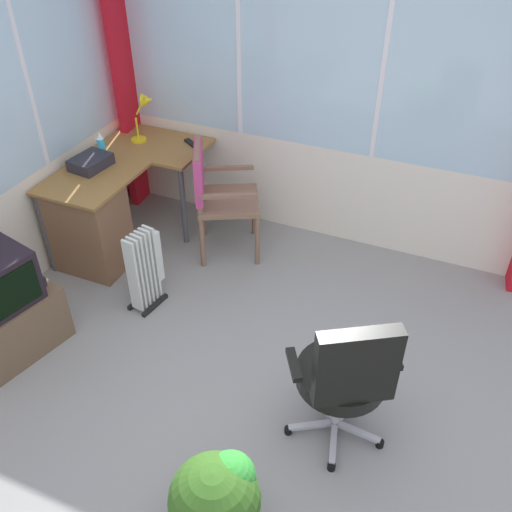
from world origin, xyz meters
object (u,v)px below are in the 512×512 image
paper_tray (91,162)px  office_chair (347,374)px  tv_on_stand (6,309)px  tv_remote (191,143)px  spray_bottle (101,145)px  desk (94,219)px  desk_lamp (145,109)px  wooden_armchair (212,187)px  potted_plant (217,499)px  space_heater (145,268)px

paper_tray → office_chair: bearing=-114.8°
tv_on_stand → tv_remote: bearing=-10.8°
spray_bottle → desk: bearing=-162.9°
paper_tray → office_chair: office_chair is taller
spray_bottle → paper_tray: bearing=-174.0°
spray_bottle → office_chair: bearing=-118.1°
desk_lamp → tv_on_stand: (-1.89, -0.02, -0.65)m
desk → wooden_armchair: 0.97m
potted_plant → desk: bearing=48.7°
office_chair → space_heater: office_chair is taller
desk_lamp → potted_plant: 3.19m
spray_bottle → wooden_armchair: size_ratio=0.23×
tv_remote → tv_on_stand: bearing=-157.7°
tv_remote → desk: bearing=-172.5°
spray_bottle → potted_plant: bearing=-135.6°
tv_on_stand → potted_plant: (-0.62, -1.84, -0.04)m
potted_plant → paper_tray: bearing=46.8°
tv_on_stand → space_heater: 0.96m
office_chair → tv_on_stand: (-0.15, 2.24, -0.21)m
spray_bottle → potted_plant: 2.93m
desk_lamp → spray_bottle: 0.50m
office_chair → spray_bottle: bearing=61.9°
tv_remote → space_heater: tv_remote is taller
tv_remote → office_chair: size_ratio=0.15×
desk → office_chair: office_chair is taller
desk_lamp → tv_remote: 0.46m
office_chair → potted_plant: bearing=152.6°
spray_bottle → tv_remote: bearing=-48.0°
wooden_armchair → space_heater: wooden_armchair is taller
paper_tray → tv_remote: bearing=-37.9°
space_heater → desk: bearing=65.7°
potted_plant → space_heater: bearing=42.3°
desk → paper_tray: 0.45m
desk → spray_bottle: spray_bottle is taller
paper_tray → potted_plant: size_ratio=0.56×
desk → space_heater: bearing=-114.3°
spray_bottle → tv_on_stand: spray_bottle is taller
tv_remote → office_chair: (-1.77, -1.87, -0.19)m
wooden_armchair → space_heater: (-0.79, 0.15, -0.28)m
desk_lamp → paper_tray: bearing=168.0°
tv_remote → space_heater: (-1.17, -0.23, -0.42)m
desk → office_chair: size_ratio=1.40×
tv_remote → potted_plant: bearing=-116.8°
desk_lamp → space_heater: bearing=-151.5°
desk → tv_on_stand: tv_on_stand is taller
desk_lamp → space_heater: size_ratio=0.62×
tv_on_stand → space_heater: (0.76, -0.59, -0.02)m
wooden_armchair → office_chair: (-1.40, -1.49, -0.05)m
tv_remote → spray_bottle: spray_bottle is taller
desk → wooden_armchair: (0.50, -0.80, 0.21)m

